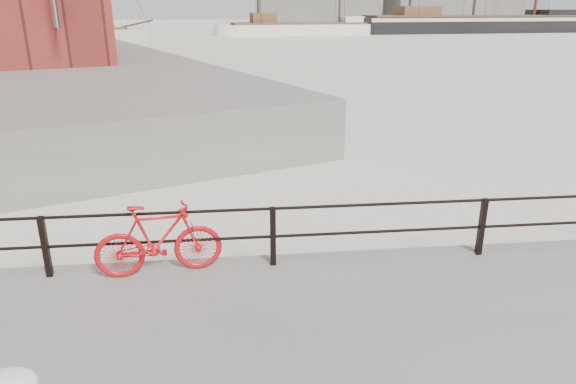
# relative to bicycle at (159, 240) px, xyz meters

# --- Properties ---
(ground) EXTENTS (400.00, 400.00, 0.00)m
(ground) POSITION_rel_bicycle_xyz_m (5.28, 0.25, -0.93)
(ground) COLOR white
(ground) RESTS_ON ground
(guardrail) EXTENTS (28.00, 0.10, 1.00)m
(guardrail) POSITION_rel_bicycle_xyz_m (5.28, 0.10, -0.08)
(guardrail) COLOR black
(guardrail) RESTS_ON promenade
(bicycle) EXTENTS (1.95, 0.54, 1.17)m
(bicycle) POSITION_rel_bicycle_xyz_m (0.00, 0.00, 0.00)
(bicycle) COLOR red
(bicycle) RESTS_ON promenade
(barque_black) EXTENTS (55.66, 23.11, 31.05)m
(barque_black) POSITION_rel_bicycle_xyz_m (44.72, 85.42, -0.93)
(barque_black) COLOR black
(barque_black) RESTS_ON ground
(schooner_mid) EXTENTS (31.77, 16.72, 21.70)m
(schooner_mid) POSITION_rel_bicycle_xyz_m (12.75, 80.73, -0.93)
(schooner_mid) COLOR white
(schooner_mid) RESTS_ON ground
(schooner_left) EXTENTS (26.19, 15.12, 18.72)m
(schooner_left) POSITION_rel_bicycle_xyz_m (-21.71, 66.22, -0.93)
(schooner_left) COLOR beige
(schooner_left) RESTS_ON ground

